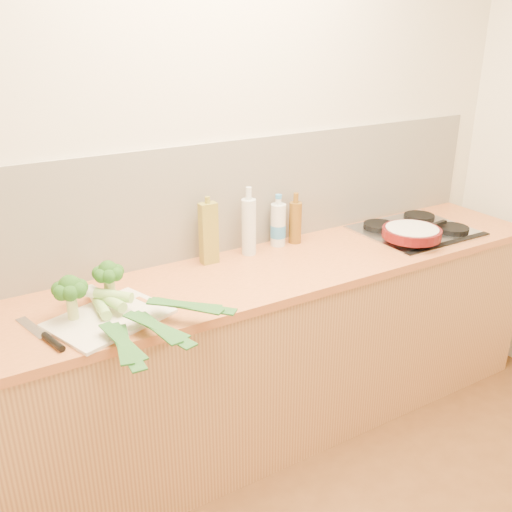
% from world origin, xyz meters
% --- Properties ---
extents(room_shell, '(3.50, 3.50, 3.50)m').
position_xyz_m(room_shell, '(0.00, 1.49, 1.17)').
color(room_shell, beige).
rests_on(room_shell, ground).
extents(counter, '(3.20, 0.62, 0.90)m').
position_xyz_m(counter, '(0.00, 1.20, 0.45)').
color(counter, '#B7864C').
rests_on(counter, ground).
extents(gas_hob, '(0.58, 0.50, 0.04)m').
position_xyz_m(gas_hob, '(1.02, 1.20, 0.91)').
color(gas_hob, silver).
rests_on(gas_hob, counter).
extents(chopping_board, '(0.50, 0.43, 0.01)m').
position_xyz_m(chopping_board, '(-0.69, 1.09, 0.91)').
color(chopping_board, silver).
rests_on(chopping_board, counter).
extents(broccoli_left, '(0.13, 0.13, 0.18)m').
position_xyz_m(broccoli_left, '(-0.81, 1.15, 1.03)').
color(broccoli_left, '#ACBB6D').
rests_on(broccoli_left, chopping_board).
extents(broccoli_right, '(0.12, 0.13, 0.18)m').
position_xyz_m(broccoli_right, '(-0.65, 1.21, 1.03)').
color(broccoli_right, '#ACBB6D').
rests_on(broccoli_right, chopping_board).
extents(leek_front, '(0.11, 0.67, 0.04)m').
position_xyz_m(leek_front, '(-0.71, 1.05, 0.94)').
color(leek_front, white).
rests_on(leek_front, chopping_board).
extents(leek_mid, '(0.21, 0.63, 0.04)m').
position_xyz_m(leek_mid, '(-0.64, 1.04, 0.95)').
color(leek_mid, white).
rests_on(leek_mid, chopping_board).
extents(leek_back, '(0.50, 0.54, 0.04)m').
position_xyz_m(leek_back, '(-0.61, 1.09, 0.97)').
color(leek_back, white).
rests_on(leek_back, chopping_board).
extents(chefs_knife, '(0.11, 0.34, 0.02)m').
position_xyz_m(chefs_knife, '(-0.93, 1.05, 0.91)').
color(chefs_knife, silver).
rests_on(chefs_knife, counter).
extents(skillet, '(0.43, 0.29, 0.05)m').
position_xyz_m(skillet, '(0.87, 1.08, 0.96)').
color(skillet, '#550E0F').
rests_on(skillet, gas_hob).
extents(oil_tin, '(0.08, 0.05, 0.32)m').
position_xyz_m(oil_tin, '(-0.12, 1.39, 1.05)').
color(oil_tin, olive).
rests_on(oil_tin, counter).
extents(glass_bottle, '(0.07, 0.07, 0.33)m').
position_xyz_m(glass_bottle, '(0.10, 1.39, 1.04)').
color(glass_bottle, silver).
rests_on(glass_bottle, counter).
extents(amber_bottle, '(0.06, 0.06, 0.26)m').
position_xyz_m(amber_bottle, '(0.38, 1.41, 1.01)').
color(amber_bottle, brown).
rests_on(amber_bottle, counter).
extents(water_bottle, '(0.08, 0.08, 0.24)m').
position_xyz_m(water_bottle, '(0.28, 1.42, 1.00)').
color(water_bottle, silver).
rests_on(water_bottle, counter).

